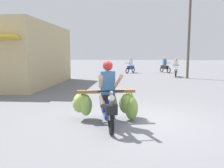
{
  "coord_description": "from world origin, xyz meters",
  "views": [
    {
      "loc": [
        -0.14,
        -5.78,
        1.74
      ],
      "look_at": [
        -0.73,
        0.54,
        0.9
      ],
      "focal_mm": 36.7,
      "sensor_mm": 36.0,
      "label": 1
    }
  ],
  "objects_px": {
    "motorbike_distant_ahead_right": "(131,67)",
    "motorbike_distant_far_ahead": "(176,69)",
    "utility_pole": "(189,35)",
    "motorbike_distant_ahead_left": "(165,66)",
    "motorbike_main_loaded": "(107,102)"
  },
  "relations": [
    {
      "from": "motorbike_distant_ahead_right",
      "to": "motorbike_distant_far_ahead",
      "type": "distance_m",
      "value": 4.77
    },
    {
      "from": "motorbike_distant_ahead_right",
      "to": "utility_pole",
      "type": "xyz_separation_m",
      "value": [
        4.06,
        -4.36,
        2.5
      ]
    },
    {
      "from": "motorbike_distant_ahead_right",
      "to": "motorbike_distant_ahead_left",
      "type": "bearing_deg",
      "value": 11.6
    },
    {
      "from": "motorbike_distant_ahead_right",
      "to": "utility_pole",
      "type": "distance_m",
      "value": 6.46
    },
    {
      "from": "motorbike_distant_ahead_right",
      "to": "motorbike_distant_far_ahead",
      "type": "height_order",
      "value": "same"
    },
    {
      "from": "motorbike_distant_ahead_right",
      "to": "utility_pole",
      "type": "relative_size",
      "value": 0.24
    },
    {
      "from": "motorbike_distant_far_ahead",
      "to": "motorbike_main_loaded",
      "type": "bearing_deg",
      "value": -107.98
    },
    {
      "from": "motorbike_main_loaded",
      "to": "motorbike_distant_far_ahead",
      "type": "relative_size",
      "value": 1.2
    },
    {
      "from": "motorbike_main_loaded",
      "to": "utility_pole",
      "type": "relative_size",
      "value": 0.32
    },
    {
      "from": "motorbike_main_loaded",
      "to": "motorbike_distant_ahead_right",
      "type": "relative_size",
      "value": 1.33
    },
    {
      "from": "utility_pole",
      "to": "motorbike_main_loaded",
      "type": "bearing_deg",
      "value": -112.41
    },
    {
      "from": "utility_pole",
      "to": "motorbike_distant_ahead_right",
      "type": "bearing_deg",
      "value": 132.98
    },
    {
      "from": "motorbike_distant_far_ahead",
      "to": "utility_pole",
      "type": "xyz_separation_m",
      "value": [
        0.62,
        -1.05,
        2.5
      ]
    },
    {
      "from": "motorbike_main_loaded",
      "to": "motorbike_distant_far_ahead",
      "type": "distance_m",
      "value": 12.57
    },
    {
      "from": "motorbike_distant_far_ahead",
      "to": "utility_pole",
      "type": "bearing_deg",
      "value": -59.43
    }
  ]
}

